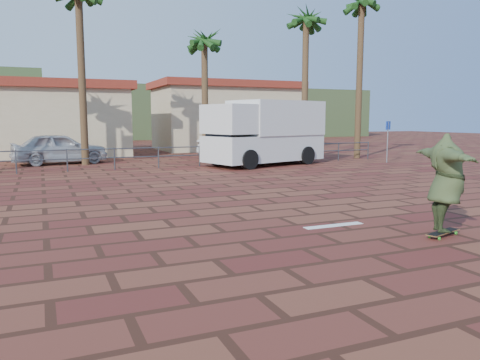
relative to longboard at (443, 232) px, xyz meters
name	(u,v)px	position (x,y,z in m)	size (l,w,h in m)	color
ground	(279,218)	(-2.14, 2.81, -0.08)	(120.00, 120.00, 0.00)	brown
paint_stripe	(334,225)	(-1.44, 1.61, -0.08)	(1.40, 0.22, 0.01)	white
guardrail	(158,153)	(-2.14, 14.81, 0.60)	(24.06, 0.06, 1.00)	#47494F
palm_center	(204,44)	(1.36, 18.31, 6.28)	(2.40, 2.40, 7.75)	brown
palm_right	(306,23)	(6.86, 16.81, 7.50)	(2.40, 2.40, 9.05)	brown
palm_far_right	(362,7)	(9.86, 15.81, 8.43)	(2.40, 2.40, 10.05)	brown
building_west	(22,119)	(-8.14, 24.81, 2.20)	(12.60, 7.60, 4.50)	beige
building_east	(225,115)	(5.86, 26.81, 2.46)	(10.60, 6.60, 5.00)	beige
hill_front	(85,113)	(-2.14, 52.81, 2.92)	(70.00, 18.00, 6.00)	#384C28
longboard	(443,232)	(0.00, 0.00, 0.00)	(0.99, 0.48, 0.10)	olive
skateboarder	(446,183)	(0.00, 0.00, 0.97)	(2.35, 0.64, 1.91)	#3B4B28
campervan	(265,131)	(3.14, 14.32, 1.59)	(6.58, 4.20, 3.17)	silver
car_silver	(60,148)	(-6.28, 18.81, 0.71)	(1.86, 4.63, 1.58)	#B3B5BA
car_white	(239,145)	(3.30, 18.05, 0.71)	(1.67, 4.80, 1.58)	silver
street_sign	(388,134)	(9.50, 12.81, 1.43)	(0.42, 0.20, 2.16)	gray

